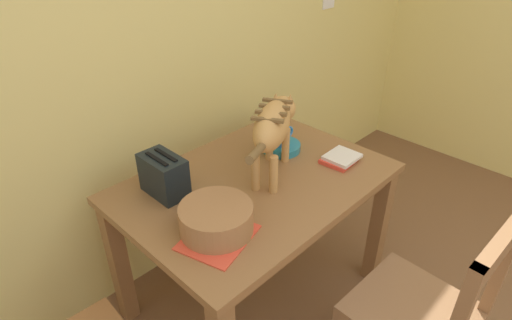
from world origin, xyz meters
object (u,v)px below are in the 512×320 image
Objects in this scene: book_stack at (340,158)px; toaster at (164,175)px; coffee_mug at (282,136)px; wicker_basket at (216,219)px; saucer_bowl at (281,147)px; dining_table at (256,197)px; wooden_chair_far at (423,314)px; cat at (274,125)px; magazine at (218,237)px.

toaster is at bearing 152.21° from book_stack.
coffee_mug reaches higher than wicker_basket.
saucer_bowl is 0.06m from coffee_mug.
coffee_mug is at bearing -9.88° from toaster.
saucer_bowl is (0.27, 0.10, 0.11)m from dining_table.
wooden_chair_far is (-0.19, -0.88, -0.28)m from saucer_bowl.
cat reaches higher than wicker_basket.
saucer_bowl is at bearing 20.36° from wicker_basket.
wicker_basket is at bearing -159.64° from saucer_bowl.
cat is at bearing 3.42° from magazine.
toaster reaches higher than magazine.
toaster is at bearing -144.55° from cat.
saucer_bowl is 1.51× the size of coffee_mug.
wicker_basket is (-0.45, -0.13, -0.17)m from cat.
wooden_chair_far is (0.42, -0.65, -0.32)m from wicker_basket.
cat reaches higher than saucer_bowl.
toaster reaches higher than coffee_mug.
wooden_chair_far is (-0.03, -0.79, -0.50)m from cat.
cat is at bearing -24.71° from toaster.
wicker_basket is at bearing -158.63° from dining_table.
toaster is 0.21× the size of wooden_chair_far.
cat is at bearing 147.65° from book_stack.
magazine is 0.38m from toaster.
wooden_chair_far is (-0.20, -0.88, -0.34)m from coffee_mug.
saucer_bowl is (0.17, 0.10, -0.21)m from cat.
cat is 0.25m from coffee_mug.
coffee_mug is 0.30m from book_stack.
toaster is (-0.33, 0.20, 0.18)m from dining_table.
wooden_chair_far is (0.45, -0.62, -0.27)m from magazine.
toaster is at bearing 170.06° from saucer_bowl.
cat is 0.39m from book_stack.
magazine is at bearing 179.33° from book_stack.
wicker_basket is at bearing -159.75° from coffee_mug.
magazine is (-0.47, -0.17, -0.23)m from cat.
coffee_mug is at bearing 6.22° from magazine.
coffee_mug is 0.62× the size of toaster.
toaster is (-0.44, 0.20, -0.14)m from cat.
dining_table is 0.41m from magazine.
wooden_chair_far reaches higher than wicker_basket.
magazine is at bearing -95.25° from toaster.
wicker_basket is (-0.62, -0.23, 0.04)m from saucer_bowl.
magazine is 0.07m from wicker_basket.
toaster is (-0.61, 0.11, 0.01)m from coffee_mug.
cat reaches higher than toaster.
wicker_basket is 0.84m from wooden_chair_far.
magazine is 0.75m from book_stack.
toaster reaches higher than dining_table.
coffee_mug is at bearing 0.00° from saucer_bowl.
cat is 2.25× the size of magazine.
wicker_basket is 0.29× the size of wooden_chair_far.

